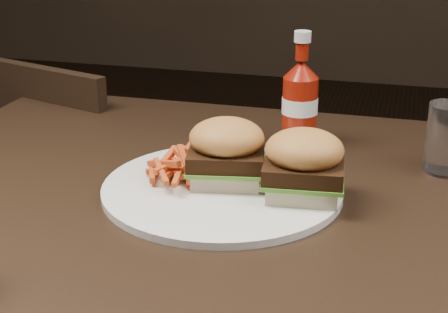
% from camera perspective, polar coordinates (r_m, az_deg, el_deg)
% --- Properties ---
extents(dining_table, '(1.20, 0.80, 0.04)m').
position_cam_1_polar(dining_table, '(0.96, 4.50, -4.49)').
color(dining_table, black).
rests_on(dining_table, ground).
extents(chair_far, '(0.45, 0.45, 0.03)m').
position_cam_1_polar(chair_far, '(1.66, -9.95, -4.49)').
color(chair_far, black).
rests_on(chair_far, ground).
extents(plate, '(0.33, 0.33, 0.01)m').
position_cam_1_polar(plate, '(0.96, -0.16, -2.72)').
color(plate, white).
rests_on(plate, dining_table).
extents(sandwich_half_a, '(0.11, 0.10, 0.02)m').
position_cam_1_polar(sandwich_half_a, '(0.96, 0.22, -1.50)').
color(sandwich_half_a, beige).
rests_on(sandwich_half_a, plate).
extents(sandwich_half_b, '(0.10, 0.10, 0.02)m').
position_cam_1_polar(sandwich_half_b, '(0.93, 6.57, -2.60)').
color(sandwich_half_b, beige).
rests_on(sandwich_half_b, plate).
extents(fries_pile, '(0.12, 0.12, 0.04)m').
position_cam_1_polar(fries_pile, '(0.97, -3.32, -0.59)').
color(fries_pile, '#CC5115').
rests_on(fries_pile, plate).
extents(ketchup_bottle, '(0.06, 0.06, 0.11)m').
position_cam_1_polar(ketchup_bottle, '(1.12, 6.29, 3.72)').
color(ketchup_bottle, maroon).
rests_on(ketchup_bottle, dining_table).
extents(tumbler, '(0.08, 0.08, 0.10)m').
position_cam_1_polar(tumbler, '(1.06, 18.12, 1.56)').
color(tumbler, white).
rests_on(tumbler, dining_table).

